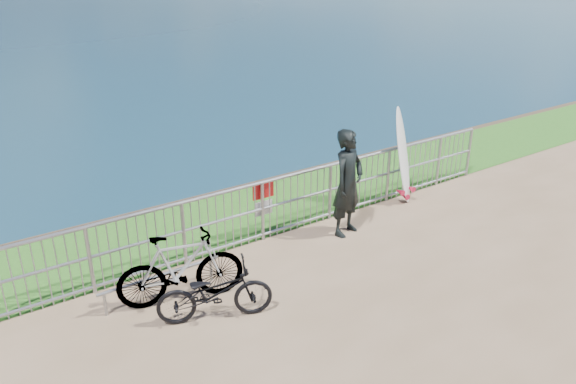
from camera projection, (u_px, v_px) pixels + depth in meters
grass_strip at (255, 210)px, 11.12m from camera, size 120.00×120.00×0.00m
railing at (287, 203)px, 10.07m from camera, size 10.06×0.10×1.13m
surfer at (348, 183)px, 9.90m from camera, size 0.82×0.66×1.96m
surfboard at (403, 159)px, 11.23m from camera, size 0.67×0.65×1.99m
bicycle_near at (215, 292)px, 7.72m from camera, size 1.70×1.10×0.84m
bicycle_far at (181, 268)px, 8.06m from camera, size 1.91×0.97×1.11m
bike_rack at (160, 278)px, 8.25m from camera, size 1.86×0.05×0.39m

